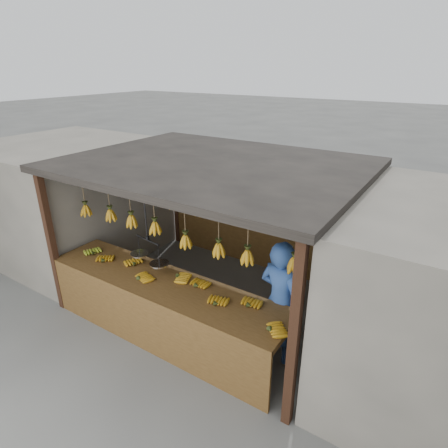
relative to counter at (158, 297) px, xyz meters
The scene contains 8 objects.
ground 1.43m from the counter, 85.24° to the left, with size 80.00×80.00×0.00m, color #5B5B57.
stall 2.01m from the counter, 86.24° to the left, with size 4.30×3.30×2.40m.
neighbor_left 3.73m from the counter, 160.58° to the left, with size 3.00×3.00×2.30m, color slate.
counter is the anchor object (origin of this frame).
hanging_bananas 1.53m from the counter, 85.21° to the left, with size 3.63×2.24×0.39m.
balance_scale 0.61m from the counter, 145.51° to the left, with size 0.71×0.33×0.89m.
vendor 1.68m from the counter, 22.25° to the left, with size 0.63×0.41×1.72m, color #3359A5.
bag_bundles 3.30m from the counter, 51.66° to the left, with size 0.08×0.26×1.24m.
Camera 1 is at (3.04, -4.40, 3.70)m, focal length 30.00 mm.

